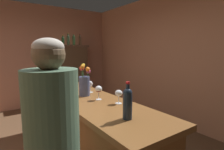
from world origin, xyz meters
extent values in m
cube|color=tan|center=(0.00, 3.01, 1.37)|extent=(5.34, 0.12, 2.74)
cube|color=tan|center=(2.67, 0.00, 1.37)|extent=(0.12, 6.02, 2.74)
cube|color=brown|center=(0.40, -0.05, 0.47)|extent=(0.56, 2.79, 0.94)
cube|color=brown|center=(0.40, -0.05, 0.97)|extent=(0.64, 2.90, 0.05)
cube|color=brown|center=(1.46, 2.74, 0.84)|extent=(0.85, 0.30, 1.68)
cube|color=brown|center=(1.46, 2.74, 1.65)|extent=(0.93, 0.36, 0.06)
cylinder|color=black|center=(0.37, 0.70, 1.09)|extent=(0.07, 0.07, 0.20)
sphere|color=black|center=(0.37, 0.70, 1.19)|extent=(0.07, 0.07, 0.07)
cylinder|color=black|center=(0.37, 0.70, 1.24)|extent=(0.02, 0.02, 0.10)
cylinder|color=gold|center=(0.37, 0.70, 1.30)|extent=(0.02, 0.02, 0.02)
cylinder|color=#1A2432|center=(0.36, -1.12, 1.10)|extent=(0.08, 0.08, 0.22)
sphere|color=#1A2432|center=(0.36, -1.12, 1.21)|extent=(0.08, 0.08, 0.08)
cylinder|color=#1A2432|center=(0.36, -1.12, 1.24)|extent=(0.03, 0.03, 0.07)
cylinder|color=red|center=(0.36, -1.12, 1.29)|extent=(0.03, 0.03, 0.02)
cylinder|color=#224531|center=(0.28, 0.05, 1.09)|extent=(0.07, 0.07, 0.19)
sphere|color=#224531|center=(0.28, 0.05, 1.18)|extent=(0.07, 0.07, 0.07)
cylinder|color=#224531|center=(0.28, 0.05, 1.22)|extent=(0.03, 0.03, 0.09)
cylinder|color=gold|center=(0.28, 0.05, 1.27)|extent=(0.03, 0.03, 0.02)
cylinder|color=white|center=(0.46, -0.49, 0.99)|extent=(0.07, 0.07, 0.00)
cylinder|color=white|center=(0.46, -0.49, 1.04)|extent=(0.01, 0.01, 0.08)
ellipsoid|color=white|center=(0.46, -0.49, 1.11)|extent=(0.08, 0.08, 0.07)
ellipsoid|color=maroon|center=(0.46, -0.49, 1.09)|extent=(0.06, 0.06, 0.03)
cylinder|color=white|center=(0.55, -0.74, 0.99)|extent=(0.07, 0.07, 0.00)
cylinder|color=white|center=(0.55, -0.74, 1.03)|extent=(0.01, 0.01, 0.07)
ellipsoid|color=white|center=(0.55, -0.74, 1.10)|extent=(0.08, 0.08, 0.07)
cylinder|color=white|center=(0.54, -0.13, 0.99)|extent=(0.07, 0.07, 0.00)
cylinder|color=white|center=(0.54, -0.13, 1.03)|extent=(0.01, 0.01, 0.07)
ellipsoid|color=white|center=(0.54, -0.13, 1.10)|extent=(0.06, 0.06, 0.08)
cylinder|color=#414B70|center=(0.40, -0.24, 1.11)|extent=(0.13, 0.13, 0.23)
cylinder|color=#38602D|center=(0.46, -0.25, 1.21)|extent=(0.01, 0.01, 0.16)
sphere|color=#C74B89|center=(0.46, -0.25, 1.29)|extent=(0.05, 0.05, 0.05)
cylinder|color=#38602D|center=(0.41, -0.21, 1.25)|extent=(0.01, 0.01, 0.23)
sphere|color=gold|center=(0.41, -0.21, 1.36)|extent=(0.05, 0.05, 0.05)
cylinder|color=#38602D|center=(0.39, -0.22, 1.23)|extent=(0.01, 0.01, 0.19)
sphere|color=red|center=(0.39, -0.22, 1.33)|extent=(0.06, 0.06, 0.06)
cylinder|color=#38602D|center=(0.37, -0.26, 1.24)|extent=(0.01, 0.01, 0.22)
sphere|color=orange|center=(0.37, -0.26, 1.35)|extent=(0.05, 0.05, 0.05)
cylinder|color=#38602D|center=(0.43, -0.29, 1.22)|extent=(0.01, 0.01, 0.19)
sphere|color=orange|center=(0.43, -0.29, 1.32)|extent=(0.05, 0.05, 0.05)
cylinder|color=white|center=(0.48, 1.07, 1.00)|extent=(0.17, 0.17, 0.01)
cylinder|color=#224E2A|center=(1.21, 2.74, 1.77)|extent=(0.07, 0.07, 0.18)
sphere|color=#224E2A|center=(1.21, 2.74, 1.86)|extent=(0.07, 0.07, 0.07)
cylinder|color=#224E2A|center=(1.21, 2.74, 1.90)|extent=(0.03, 0.03, 0.07)
cylinder|color=gold|center=(1.21, 2.74, 1.94)|extent=(0.03, 0.03, 0.02)
cylinder|color=#304D35|center=(1.37, 2.74, 1.79)|extent=(0.08, 0.08, 0.23)
sphere|color=#304D35|center=(1.37, 2.74, 1.91)|extent=(0.08, 0.08, 0.08)
cylinder|color=#304D35|center=(1.37, 2.74, 1.95)|extent=(0.03, 0.03, 0.08)
cylinder|color=gold|center=(1.37, 2.74, 2.00)|extent=(0.04, 0.04, 0.02)
cylinder|color=#2D512D|center=(1.53, 2.74, 1.79)|extent=(0.08, 0.08, 0.23)
sphere|color=#2D512D|center=(1.53, 2.74, 1.91)|extent=(0.08, 0.08, 0.08)
cylinder|color=#2D512D|center=(1.53, 2.74, 1.95)|extent=(0.03, 0.03, 0.08)
cylinder|color=red|center=(1.53, 2.74, 2.00)|extent=(0.03, 0.03, 0.02)
cylinder|color=#432E1E|center=(1.73, 2.74, 1.80)|extent=(0.07, 0.07, 0.24)
sphere|color=#432E1E|center=(1.73, 2.74, 1.91)|extent=(0.07, 0.07, 0.07)
cylinder|color=#432E1E|center=(1.73, 2.74, 1.95)|extent=(0.03, 0.03, 0.08)
cylinder|color=#B11F1F|center=(1.73, 2.74, 2.00)|extent=(0.03, 0.03, 0.02)
cylinder|color=#45624B|center=(-0.23, -1.09, 1.13)|extent=(0.34, 0.34, 0.61)
sphere|color=brown|center=(-0.23, -1.09, 1.52)|extent=(0.20, 0.20, 0.20)
ellipsoid|color=#B0A89A|center=(-0.23, -1.09, 1.56)|extent=(0.19, 0.19, 0.11)
camera|label=1|loc=(-0.53, -2.19, 1.55)|focal=28.71mm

